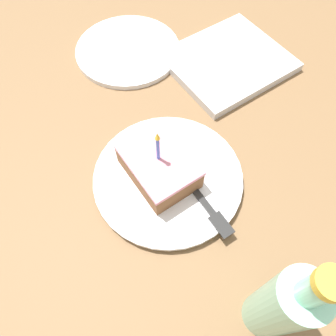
{
  "coord_description": "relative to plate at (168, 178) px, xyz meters",
  "views": [
    {
      "loc": [
        0.16,
        0.23,
        0.55
      ],
      "look_at": [
        -0.01,
        -0.01,
        0.05
      ],
      "focal_mm": 35.0,
      "sensor_mm": 36.0,
      "label": 1
    }
  ],
  "objects": [
    {
      "name": "marble_board",
      "position": [
        -0.29,
        -0.18,
        -0.0
      ],
      "size": [
        0.26,
        0.23,
        0.02
      ],
      "color": "silver",
      "rests_on": "ground_plane"
    },
    {
      "name": "plate",
      "position": [
        0.0,
        0.0,
        0.0
      ],
      "size": [
        0.28,
        0.28,
        0.02
      ],
      "color": "silver",
      "rests_on": "ground_plane"
    },
    {
      "name": "side_plate",
      "position": [
        -0.12,
        -0.35,
        -0.0
      ],
      "size": [
        0.25,
        0.25,
        0.01
      ],
      "color": "silver",
      "rests_on": "ground_plane"
    },
    {
      "name": "cake_slice",
      "position": [
        0.01,
        -0.01,
        0.04
      ],
      "size": [
        0.1,
        0.14,
        0.13
      ],
      "color": "brown",
      "rests_on": "plate"
    },
    {
      "name": "ground_plane",
      "position": [
        0.01,
        0.01,
        -0.03
      ],
      "size": [
        2.4,
        2.4,
        0.04
      ],
      "color": "brown",
      "rests_on": "ground"
    },
    {
      "name": "fork",
      "position": [
        -0.02,
        0.07,
        0.01
      ],
      "size": [
        0.03,
        0.2,
        0.0
      ],
      "color": "#262626",
      "rests_on": "plate"
    },
    {
      "name": "bottle",
      "position": [
        0.01,
        0.28,
        0.09
      ],
      "size": [
        0.06,
        0.06,
        0.25
      ],
      "color": "#8CD1B2",
      "rests_on": "ground_plane"
    }
  ]
}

